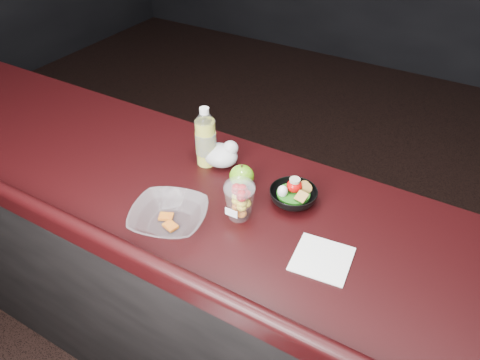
{
  "coord_description": "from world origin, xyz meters",
  "views": [
    {
      "loc": [
        0.61,
        -0.69,
        2.01
      ],
      "look_at": [
        0.0,
        0.33,
        1.1
      ],
      "focal_mm": 35.0,
      "sensor_mm": 36.0,
      "label": 1
    }
  ],
  "objects_px": {
    "fruit_cup": "(239,198)",
    "takeout_bowl": "(169,217)",
    "snack_bowl": "(293,195)",
    "green_apple": "(242,176)",
    "lemonade_bottle": "(206,141)"
  },
  "relations": [
    {
      "from": "green_apple",
      "to": "lemonade_bottle",
      "type": "bearing_deg",
      "value": 163.92
    },
    {
      "from": "snack_bowl",
      "to": "takeout_bowl",
      "type": "xyz_separation_m",
      "value": [
        -0.28,
        -0.29,
        -0.0
      ]
    },
    {
      "from": "fruit_cup",
      "to": "takeout_bowl",
      "type": "xyz_separation_m",
      "value": [
        -0.17,
        -0.14,
        -0.04
      ]
    },
    {
      "from": "lemonade_bottle",
      "to": "takeout_bowl",
      "type": "relative_size",
      "value": 0.76
    },
    {
      "from": "lemonade_bottle",
      "to": "snack_bowl",
      "type": "relative_size",
      "value": 1.35
    },
    {
      "from": "lemonade_bottle",
      "to": "takeout_bowl",
      "type": "height_order",
      "value": "lemonade_bottle"
    },
    {
      "from": "snack_bowl",
      "to": "takeout_bowl",
      "type": "height_order",
      "value": "snack_bowl"
    },
    {
      "from": "fruit_cup",
      "to": "takeout_bowl",
      "type": "relative_size",
      "value": 0.48
    },
    {
      "from": "lemonade_bottle",
      "to": "fruit_cup",
      "type": "relative_size",
      "value": 1.6
    },
    {
      "from": "lemonade_bottle",
      "to": "green_apple",
      "type": "relative_size",
      "value": 2.57
    },
    {
      "from": "lemonade_bottle",
      "to": "green_apple",
      "type": "bearing_deg",
      "value": -16.08
    },
    {
      "from": "lemonade_bottle",
      "to": "fruit_cup",
      "type": "bearing_deg",
      "value": -36.97
    },
    {
      "from": "snack_bowl",
      "to": "green_apple",
      "type": "bearing_deg",
      "value": -177.22
    },
    {
      "from": "fruit_cup",
      "to": "snack_bowl",
      "type": "height_order",
      "value": "fruit_cup"
    },
    {
      "from": "lemonade_bottle",
      "to": "snack_bowl",
      "type": "height_order",
      "value": "lemonade_bottle"
    }
  ]
}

